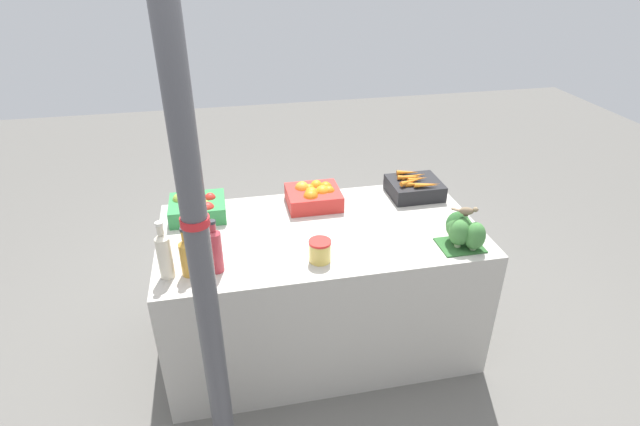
# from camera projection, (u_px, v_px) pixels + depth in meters

# --- Properties ---
(ground_plane) EXTENTS (10.00, 10.00, 0.00)m
(ground_plane) POSITION_uv_depth(u_px,v_px,m) (320.00, 339.00, 3.10)
(ground_plane) COLOR #605E59
(market_table) EXTENTS (1.73, 0.92, 0.80)m
(market_table) POSITION_uv_depth(u_px,v_px,m) (320.00, 287.00, 2.91)
(market_table) COLOR #B7B2A8
(market_table) RESTS_ON ground_plane
(support_pole) EXTENTS (0.10, 0.10, 2.40)m
(support_pole) POSITION_uv_depth(u_px,v_px,m) (199.00, 249.00, 1.80)
(support_pole) COLOR #4C4C51
(support_pole) RESTS_ON ground_plane
(apple_crate) EXTENTS (0.31, 0.27, 0.13)m
(apple_crate) POSITION_uv_depth(u_px,v_px,m) (198.00, 208.00, 2.81)
(apple_crate) COLOR #2D8442
(apple_crate) RESTS_ON market_table
(orange_crate) EXTENTS (0.31, 0.27, 0.13)m
(orange_crate) POSITION_uv_depth(u_px,v_px,m) (314.00, 195.00, 2.93)
(orange_crate) COLOR red
(orange_crate) RESTS_ON market_table
(carrot_crate) EXTENTS (0.31, 0.27, 0.13)m
(carrot_crate) POSITION_uv_depth(u_px,v_px,m) (414.00, 187.00, 3.05)
(carrot_crate) COLOR black
(carrot_crate) RESTS_ON market_table
(broccoli_pile) EXTENTS (0.22, 0.21, 0.17)m
(broccoli_pile) POSITION_uv_depth(u_px,v_px,m) (462.00, 230.00, 2.53)
(broccoli_pile) COLOR #2D602D
(broccoli_pile) RESTS_ON market_table
(juice_bottle_cloudy) EXTENTS (0.07, 0.07, 0.29)m
(juice_bottle_cloudy) POSITION_uv_depth(u_px,v_px,m) (164.00, 254.00, 2.28)
(juice_bottle_cloudy) COLOR beige
(juice_bottle_cloudy) RESTS_ON market_table
(juice_bottle_amber) EXTENTS (0.07, 0.07, 0.25)m
(juice_bottle_amber) POSITION_uv_depth(u_px,v_px,m) (188.00, 255.00, 2.31)
(juice_bottle_amber) COLOR gold
(juice_bottle_amber) RESTS_ON market_table
(juice_bottle_ruby) EXTENTS (0.07, 0.07, 0.28)m
(juice_bottle_ruby) POSITION_uv_depth(u_px,v_px,m) (215.00, 250.00, 2.32)
(juice_bottle_ruby) COLOR #B2333D
(juice_bottle_ruby) RESTS_ON market_table
(pickle_jar) EXTENTS (0.11, 0.11, 0.11)m
(pickle_jar) POSITION_uv_depth(u_px,v_px,m) (320.00, 251.00, 2.42)
(pickle_jar) COLOR #DBBC56
(pickle_jar) RESTS_ON market_table
(sparrow_bird) EXTENTS (0.13, 0.06, 0.05)m
(sparrow_bird) POSITION_uv_depth(u_px,v_px,m) (467.00, 211.00, 2.48)
(sparrow_bird) COLOR #4C3D2D
(sparrow_bird) RESTS_ON broccoli_pile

